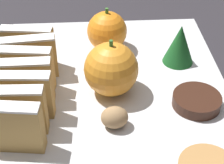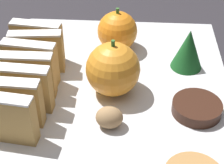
{
  "view_description": "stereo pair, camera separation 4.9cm",
  "coord_description": "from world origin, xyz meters",
  "px_view_note": "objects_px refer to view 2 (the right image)",
  "views": [
    {
      "loc": [
        -0.02,
        -0.39,
        0.34
      ],
      "look_at": [
        0.0,
        0.0,
        0.04
      ],
      "focal_mm": 60.0,
      "sensor_mm": 36.0,
      "label": 1
    },
    {
      "loc": [
        0.03,
        -0.39,
        0.34
      ],
      "look_at": [
        0.0,
        0.0,
        0.04
      ],
      "focal_mm": 60.0,
      "sensor_mm": 36.0,
      "label": 2
    }
  ],
  "objects_px": {
    "chocolate_cookie": "(197,108)",
    "walnut": "(108,117)",
    "orange_near": "(112,69)",
    "orange_far": "(119,31)"
  },
  "relations": [
    {
      "from": "orange_near",
      "to": "orange_far",
      "type": "bearing_deg",
      "value": 87.55
    },
    {
      "from": "chocolate_cookie",
      "to": "orange_near",
      "type": "bearing_deg",
      "value": 161.57
    },
    {
      "from": "orange_far",
      "to": "chocolate_cookie",
      "type": "distance_m",
      "value": 0.18
    },
    {
      "from": "orange_far",
      "to": "chocolate_cookie",
      "type": "bearing_deg",
      "value": -53.83
    },
    {
      "from": "walnut",
      "to": "chocolate_cookie",
      "type": "relative_size",
      "value": 0.53
    },
    {
      "from": "orange_far",
      "to": "walnut",
      "type": "distance_m",
      "value": 0.18
    },
    {
      "from": "orange_far",
      "to": "walnut",
      "type": "bearing_deg",
      "value": -91.41
    },
    {
      "from": "chocolate_cookie",
      "to": "walnut",
      "type": "bearing_deg",
      "value": -164.12
    },
    {
      "from": "orange_near",
      "to": "walnut",
      "type": "distance_m",
      "value": 0.07
    },
    {
      "from": "orange_far",
      "to": "chocolate_cookie",
      "type": "relative_size",
      "value": 1.11
    }
  ]
}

